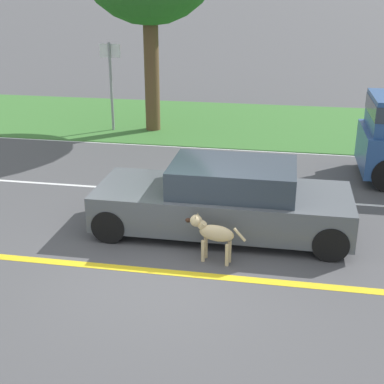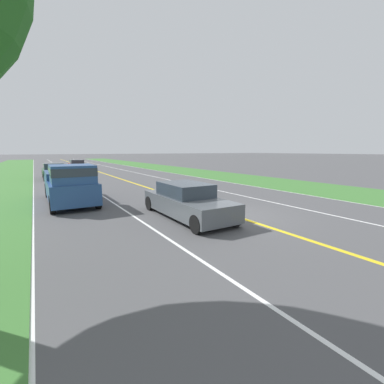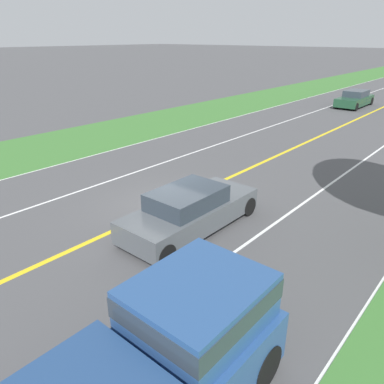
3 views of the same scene
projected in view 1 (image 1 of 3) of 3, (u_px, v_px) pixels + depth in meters
ground_plane at (164, 272)px, 8.67m from camera, size 400.00×400.00×0.00m
centre_divider_line at (164, 272)px, 8.67m from camera, size 0.18×160.00×0.01m
lane_edge_line_right at (220, 149)px, 15.08m from camera, size 0.14×160.00×0.01m
lane_dash_same_dir at (200, 194)px, 11.88m from camera, size 0.10×160.00×0.01m
grass_verge_right at (232, 123)px, 17.82m from camera, size 6.00×160.00×0.03m
ego_car at (225, 200)px, 9.87m from camera, size 1.80×4.68×1.35m
dog at (212, 233)px, 8.84m from camera, size 0.34×1.05×0.82m
street_sign at (111, 77)px, 16.35m from camera, size 0.11×0.64×2.71m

